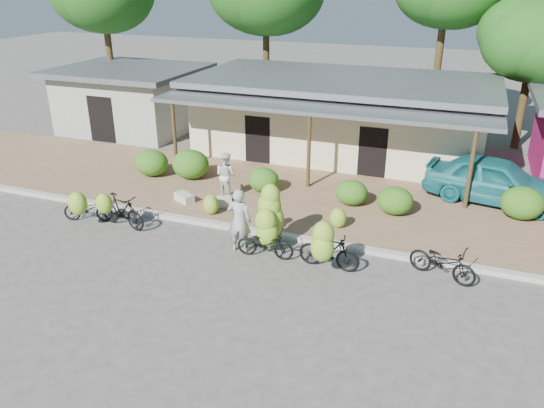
{
  "coord_description": "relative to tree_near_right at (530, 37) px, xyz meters",
  "views": [
    {
      "loc": [
        5.25,
        -11.69,
        7.47
      ],
      "look_at": [
        0.19,
        1.76,
        1.2
      ],
      "focal_mm": 35.0,
      "sensor_mm": 36.0,
      "label": 1
    }
  ],
  "objects": [
    {
      "name": "bystander",
      "position": [
        -9.73,
        -10.51,
        -3.98
      ],
      "size": [
        0.96,
        0.84,
        1.66
      ],
      "primitive_type": "imported",
      "rotation": [
        0.0,
        0.0,
        2.84
      ],
      "color": "silver",
      "rests_on": "sidewalk"
    },
    {
      "name": "shop_grey",
      "position": [
        -18.31,
        -3.62,
        -3.32
      ],
      "size": [
        7.0,
        6.0,
        3.15
      ],
      "color": "#969792",
      "rests_on": "ground"
    },
    {
      "name": "loose_banana_b",
      "position": [
        -9.59,
        -12.03,
        -4.49
      ],
      "size": [
        0.52,
        0.44,
        0.64
      ],
      "primitive_type": "ellipsoid",
      "color": "#9AC932",
      "rests_on": "sidewalk"
    },
    {
      "name": "loose_banana_c",
      "position": [
        -5.41,
        -11.53,
        -4.48
      ],
      "size": [
        0.53,
        0.45,
        0.66
      ],
      "primitive_type": "ellipsoid",
      "color": "#9AC932",
      "rests_on": "sidewalk"
    },
    {
      "name": "hedge_2",
      "position": [
        -8.7,
        -9.54,
        -4.37
      ],
      "size": [
        1.14,
        1.03,
        0.89
      ],
      "primitive_type": "ellipsoid",
      "color": "#296016",
      "rests_on": "sidewalk"
    },
    {
      "name": "hedge_0",
      "position": [
        -13.43,
        -9.53,
        -4.29
      ],
      "size": [
        1.33,
        1.2,
        1.04
      ],
      "primitive_type": "ellipsoid",
      "color": "#296016",
      "rests_on": "sidewalk"
    },
    {
      "name": "loose_banana_a",
      "position": [
        -9.61,
        -11.95,
        -4.48
      ],
      "size": [
        0.53,
        0.45,
        0.66
      ],
      "primitive_type": "ellipsoid",
      "color": "#9AC932",
      "rests_on": "sidewalk"
    },
    {
      "name": "bike_left",
      "position": [
        -11.92,
        -13.74,
        -4.32
      ],
      "size": [
        1.9,
        1.29,
        1.38
      ],
      "rotation": [
        0.0,
        0.0,
        1.38
      ],
      "color": "black",
      "rests_on": "ground"
    },
    {
      "name": "hedge_3",
      "position": [
        -5.42,
        -9.59,
        -4.38
      ],
      "size": [
        1.12,
        1.01,
        0.87
      ],
      "primitive_type": "ellipsoid",
      "color": "#296016",
      "rests_on": "sidewalk"
    },
    {
      "name": "hedge_4",
      "position": [
        -3.91,
        -9.85,
        -4.35
      ],
      "size": [
        1.19,
        1.07,
        0.93
      ],
      "primitive_type": "ellipsoid",
      "color": "#296016",
      "rests_on": "sidewalk"
    },
    {
      "name": "shop_main",
      "position": [
        -7.31,
        -3.68,
        -3.21
      ],
      "size": [
        13.0,
        8.5,
        3.35
      ],
      "color": "beige",
      "rests_on": "ground"
    },
    {
      "name": "hedge_5",
      "position": [
        -0.01,
        -8.76,
        -4.28
      ],
      "size": [
        1.37,
        1.23,
        1.07
      ],
      "primitive_type": "ellipsoid",
      "color": "#296016",
      "rests_on": "sidewalk"
    },
    {
      "name": "bike_center",
      "position": [
        -6.96,
        -13.6,
        -4.1
      ],
      "size": [
        1.7,
        1.22,
        2.04
      ],
      "rotation": [
        0.0,
        0.0,
        1.66
      ],
      "color": "black",
      "rests_on": "ground"
    },
    {
      "name": "teal_van",
      "position": [
        -0.85,
        -7.61,
        -4.01
      ],
      "size": [
        4.95,
        2.68,
        1.6
      ],
      "primitive_type": "imported",
      "rotation": [
        0.0,
        0.0,
        1.4
      ],
      "color": "#196C72",
      "rests_on": "sidewalk"
    },
    {
      "name": "bike_far_left",
      "position": [
        -13.19,
        -13.83,
        -4.39
      ],
      "size": [
        1.72,
        1.39,
        1.29
      ],
      "rotation": [
        0.0,
        0.0,
        1.87
      ],
      "color": "black",
      "rests_on": "ground"
    },
    {
      "name": "bike_right",
      "position": [
        -5.08,
        -14.09,
        -4.21
      ],
      "size": [
        1.75,
        1.2,
        1.68
      ],
      "rotation": [
        0.0,
        0.0,
        1.53
      ],
      "color": "black",
      "rests_on": "ground"
    },
    {
      "name": "curb",
      "position": [
        -7.31,
        -12.61,
        -4.86
      ],
      "size": [
        60.0,
        0.25,
        0.15
      ],
      "primitive_type": "cube",
      "color": "#A8A399",
      "rests_on": "ground"
    },
    {
      "name": "hedge_1",
      "position": [
        -11.85,
        -9.25,
        -4.25
      ],
      "size": [
        1.45,
        1.3,
        1.13
      ],
      "primitive_type": "ellipsoid",
      "color": "#296016",
      "rests_on": "sidewalk"
    },
    {
      "name": "sack_far",
      "position": [
        -10.96,
        -11.39,
        -4.67
      ],
      "size": [
        0.84,
        0.68,
        0.28
      ],
      "primitive_type": "cube",
      "rotation": [
        0.0,
        0.0,
        -0.48
      ],
      "color": "beige",
      "rests_on": "sidewalk"
    },
    {
      "name": "ground",
      "position": [
        -7.31,
        -14.61,
        -4.93
      ],
      "size": [
        100.0,
        100.0,
        0.0
      ],
      "primitive_type": "plane",
      "color": "#4B4946",
      "rests_on": "ground"
    },
    {
      "name": "sidewalk",
      "position": [
        -7.31,
        -9.61,
        -4.87
      ],
      "size": [
        60.0,
        6.0,
        0.12
      ],
      "primitive_type": "cube",
      "color": "#916D4E",
      "rests_on": "ground"
    },
    {
      "name": "vendor",
      "position": [
        -7.76,
        -13.81,
        -3.96
      ],
      "size": [
        0.76,
        0.55,
        1.94
      ],
      "primitive_type": "imported",
      "rotation": [
        0.0,
        0.0,
        3.27
      ],
      "color": "#989898",
      "rests_on": "ground"
    },
    {
      "name": "bike_far_right",
      "position": [
        -2.13,
        -13.31,
        -4.45
      ],
      "size": [
        1.95,
        1.22,
        0.97
      ],
      "rotation": [
        0.0,
        0.0,
        1.23
      ],
      "color": "black",
      "rests_on": "ground"
    },
    {
      "name": "sack_near",
      "position": [
        -9.64,
        -11.34,
        -4.66
      ],
      "size": [
        0.93,
        0.79,
        0.3
      ],
      "primitive_type": "cube",
      "rotation": [
        0.0,
        0.0,
        0.56
      ],
      "color": "beige",
      "rests_on": "sidewalk"
    },
    {
      "name": "tree_near_right",
      "position": [
        0.0,
        0.0,
        0.0
      ],
      "size": [
        4.66,
        4.5,
        6.66
      ],
      "color": "#47361C",
      "rests_on": "ground"
    }
  ]
}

